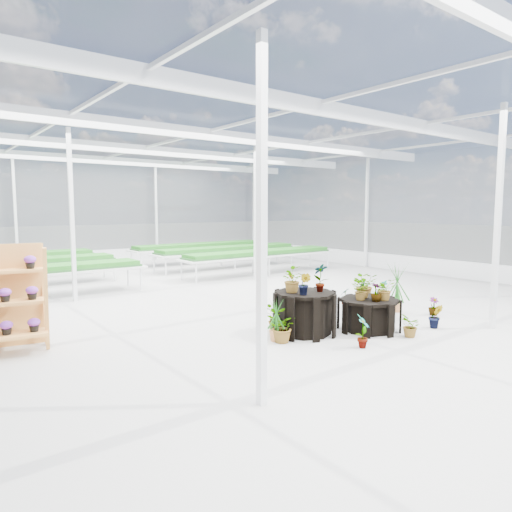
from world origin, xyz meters
TOP-DOWN VIEW (x-y plane):
  - ground_plane at (0.00, 0.00)m, footprint 24.00×24.00m
  - greenhouse_shell at (0.00, 0.00)m, footprint 18.00×24.00m
  - steel_frame at (0.00, 0.00)m, footprint 18.00×24.00m
  - nursery_benches at (0.00, 7.20)m, footprint 16.00×7.00m
  - plinth_tall at (-0.34, -1.97)m, footprint 1.59×1.59m
  - plinth_mid at (0.86, -2.57)m, footprint 1.39×1.39m
  - plinth_low at (1.86, -1.87)m, footprint 1.03×1.03m
  - nursery_plants at (0.77, -2.01)m, footprint 4.69×3.24m

SIDE VIEW (x-z plane):
  - ground_plane at x=0.00m, z-range 0.00..0.00m
  - plinth_low at x=1.86m, z-range 0.00..0.43m
  - plinth_mid at x=0.86m, z-range 0.00..0.64m
  - plinth_tall at x=-0.34m, z-range 0.00..0.83m
  - nursery_benches at x=0.00m, z-range 0.00..0.84m
  - nursery_plants at x=0.77m, z-range -0.15..1.24m
  - greenhouse_shell at x=0.00m, z-range 0.00..4.50m
  - steel_frame at x=0.00m, z-range 0.00..4.50m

